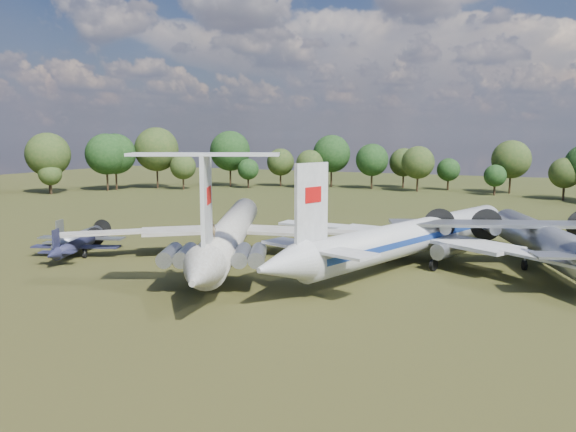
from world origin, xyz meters
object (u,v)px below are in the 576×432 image
at_px(an12_transport, 544,246).
at_px(person_on_il62, 212,229).
at_px(small_prop_west, 74,249).
at_px(small_prop_northwest, 80,240).
at_px(il62_airliner, 231,238).
at_px(tu104_jet, 415,242).

relative_size(an12_transport, person_on_il62, 21.85).
distance_m(an12_transport, small_prop_west, 53.11).
xyz_separation_m(small_prop_northwest, person_on_il62, (26.29, -9.70, 4.77)).
height_order(an12_transport, person_on_il62, person_on_il62).
bearing_deg(il62_airliner, an12_transport, -6.99).
distance_m(an12_transport, person_on_il62, 35.92).
relative_size(tu104_jet, small_prop_west, 3.58).
distance_m(tu104_jet, small_prop_west, 39.43).
distance_m(small_prop_west, small_prop_northwest, 5.38).
bearing_deg(person_on_il62, small_prop_west, -32.39).
bearing_deg(small_prop_west, person_on_il62, -36.12).
xyz_separation_m(tu104_jet, small_prop_west, (-37.03, -13.47, -1.49)).
height_order(small_prop_west, person_on_il62, person_on_il62).
distance_m(small_prop_northwest, person_on_il62, 28.42).
xyz_separation_m(an12_transport, person_on_il62, (-27.12, -23.30, 3.46)).
xyz_separation_m(an12_transport, small_prop_northwest, (-53.41, -13.60, -1.30)).
height_order(an12_transport, small_prop_west, an12_transport).
relative_size(il62_airliner, tu104_jet, 1.02).
distance_m(il62_airliner, small_prop_northwest, 20.70).
bearing_deg(small_prop_northwest, tu104_jet, -6.62).
height_order(tu104_jet, small_prop_northwest, tu104_jet).
relative_size(il62_airliner, person_on_il62, 30.62).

